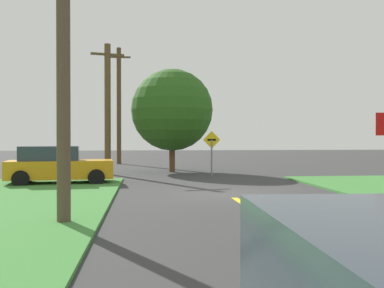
# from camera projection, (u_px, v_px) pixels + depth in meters

# --- Properties ---
(ground_plane) EXTENTS (120.00, 120.00, 0.00)m
(ground_plane) POSITION_uv_depth(u_px,v_px,m) (229.00, 194.00, 15.43)
(ground_plane) COLOR #363636
(lane_stripe_center) EXTENTS (0.20, 14.00, 0.01)m
(lane_stripe_center) POSITION_uv_depth(u_px,v_px,m) (319.00, 253.00, 7.47)
(lane_stripe_center) COLOR yellow
(lane_stripe_center) RESTS_ON ground
(parked_car_near_building) EXTENTS (4.48, 2.31, 1.62)m
(parked_car_near_building) POSITION_uv_depth(u_px,v_px,m) (58.00, 166.00, 18.67)
(parked_car_near_building) COLOR orange
(parked_car_near_building) RESTS_ON ground
(utility_pole_near) EXTENTS (1.80, 0.30, 8.04)m
(utility_pole_near) POSITION_uv_depth(u_px,v_px,m) (63.00, 40.00, 9.89)
(utility_pole_near) COLOR brown
(utility_pole_near) RESTS_ON ground
(utility_pole_mid) EXTENTS (1.78, 0.53, 7.06)m
(utility_pole_mid) POSITION_uv_depth(u_px,v_px,m) (108.00, 108.00, 24.01)
(utility_pole_mid) COLOR brown
(utility_pole_mid) RESTS_ON ground
(utility_pole_far) EXTENTS (1.80, 0.34, 8.94)m
(utility_pole_far) POSITION_uv_depth(u_px,v_px,m) (119.00, 105.00, 34.17)
(utility_pole_far) COLOR #4F3C23
(utility_pole_far) RESTS_ON ground
(direction_sign) EXTENTS (0.90, 0.11, 2.33)m
(direction_sign) POSITION_uv_depth(u_px,v_px,m) (212.00, 148.00, 22.73)
(direction_sign) COLOR slate
(direction_sign) RESTS_ON ground
(oak_tree_left) EXTENTS (4.74, 4.74, 5.98)m
(oak_tree_left) POSITION_uv_depth(u_px,v_px,m) (172.00, 110.00, 25.78)
(oak_tree_left) COLOR brown
(oak_tree_left) RESTS_ON ground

